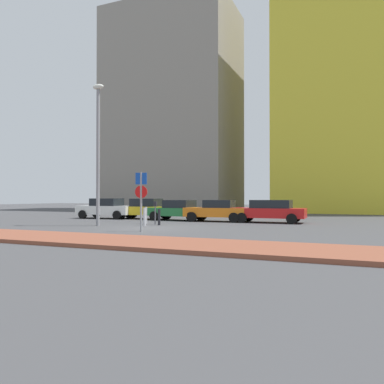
{
  "coord_description": "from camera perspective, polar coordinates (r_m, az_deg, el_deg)",
  "views": [
    {
      "loc": [
        9.89,
        -17.42,
        1.65
      ],
      "look_at": [
        1.07,
        3.34,
        1.93
      ],
      "focal_mm": 35.7,
      "sensor_mm": 36.0,
      "label": 1
    }
  ],
  "objects": [
    {
      "name": "ground_plane",
      "position": [
        20.09,
        -6.58,
        -5.41
      ],
      "size": [
        120.0,
        120.0,
        0.0
      ],
      "primitive_type": "plane",
      "color": "#424244"
    },
    {
      "name": "sidewalk_brick",
      "position": [
        15.16,
        -17.97,
        -6.64
      ],
      "size": [
        40.0,
        3.13,
        0.14
      ],
      "primitive_type": "cube",
      "color": "brown",
      "rests_on": "ground"
    },
    {
      "name": "parked_car_white",
      "position": [
        29.6,
        -12.67,
        -2.37
      ],
      "size": [
        4.4,
        2.31,
        1.52
      ],
      "color": "white",
      "rests_on": "ground"
    },
    {
      "name": "parked_car_yellow",
      "position": [
        28.51,
        -7.19,
        -2.45
      ],
      "size": [
        4.01,
        2.06,
        1.51
      ],
      "color": "gold",
      "rests_on": "ground"
    },
    {
      "name": "parked_car_green",
      "position": [
        26.62,
        -2.0,
        -2.69
      ],
      "size": [
        4.24,
        2.21,
        1.41
      ],
      "color": "#237238",
      "rests_on": "ground"
    },
    {
      "name": "parked_car_orange",
      "position": [
        25.45,
        3.74,
        -2.75
      ],
      "size": [
        4.22,
        2.16,
        1.43
      ],
      "color": "orange",
      "rests_on": "ground"
    },
    {
      "name": "parked_car_red",
      "position": [
        24.7,
        11.52,
        -2.74
      ],
      "size": [
        4.52,
        2.04,
        1.44
      ],
      "color": "red",
      "rests_on": "ground"
    },
    {
      "name": "parking_sign_post",
      "position": [
        18.11,
        -7.61,
        -0.33
      ],
      "size": [
        0.59,
        0.15,
        2.81
      ],
      "color": "gray",
      "rests_on": "ground"
    },
    {
      "name": "parking_meter",
      "position": [
        22.75,
        -5.52,
        -2.62
      ],
      "size": [
        0.18,
        0.14,
        1.36
      ],
      "color": "#4C4C51",
      "rests_on": "ground"
    },
    {
      "name": "street_lamp",
      "position": [
        22.42,
        -13.86,
        7.03
      ],
      "size": [
        0.7,
        0.36,
        8.04
      ],
      "color": "gray",
      "rests_on": "ground"
    },
    {
      "name": "traffic_bollard_near",
      "position": [
        21.77,
        -7.1,
        -3.7
      ],
      "size": [
        0.15,
        0.15,
        1.02
      ],
      "primitive_type": "cylinder",
      "color": "#B7B7BC",
      "rests_on": "ground"
    },
    {
      "name": "traffic_bollard_mid",
      "position": [
        23.36,
        -6.89,
        -3.48
      ],
      "size": [
        0.14,
        0.14,
        1.03
      ],
      "primitive_type": "cylinder",
      "color": "#B7B7BC",
      "rests_on": "ground"
    },
    {
      "name": "traffic_bollard_far",
      "position": [
        22.16,
        -4.93,
        -3.76
      ],
      "size": [
        0.15,
        0.15,
        0.94
      ],
      "primitive_type": "cylinder",
      "color": "black",
      "rests_on": "ground"
    },
    {
      "name": "building_colorful_midrise",
      "position": [
        46.66,
        24.25,
        13.98
      ],
      "size": [
        17.61,
        13.66,
        26.85
      ],
      "primitive_type": "cube",
      "color": "gold",
      "rests_on": "ground"
    },
    {
      "name": "building_under_construction",
      "position": [
        49.14,
        -2.87,
        11.99
      ],
      "size": [
        15.62,
        10.36,
        24.9
      ],
      "primitive_type": "cube",
      "color": "gray",
      "rests_on": "ground"
    }
  ]
}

